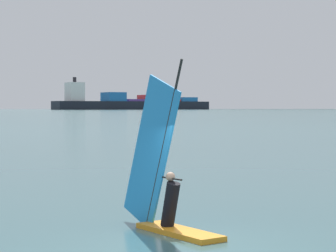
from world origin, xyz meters
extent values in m
plane|color=#386066|center=(0.00, 0.00, 0.00)|extent=(4000.00, 4000.00, 0.00)
cube|color=orange|center=(-0.21, 1.07, 0.06)|extent=(2.43, 2.22, 0.12)
cylinder|color=black|center=(-0.67, 1.47, 2.07)|extent=(1.16, 1.00, 3.92)
cube|color=#268CD8|center=(-1.10, 1.83, 1.81)|extent=(1.91, 1.64, 3.82)
cylinder|color=black|center=(-0.63, 1.43, 1.26)|extent=(1.03, 0.88, 0.04)
cylinder|color=black|center=(-0.47, 1.30, 0.65)|extent=(0.65, 0.62, 1.11)
sphere|color=tan|center=(-0.47, 1.30, 1.30)|extent=(0.22, 0.22, 0.22)
cube|color=black|center=(-236.35, 747.25, 4.82)|extent=(163.03, 151.59, 9.63)
cube|color=silver|center=(-290.27, 698.53, 20.23)|extent=(27.42, 27.83, 21.19)
cylinder|color=black|center=(-290.27, 698.53, 33.82)|extent=(4.00, 4.00, 6.00)
cube|color=#1E66AD|center=(-254.91, 730.47, 14.83)|extent=(34.85, 35.35, 10.40)
cube|color=#59388C|center=(-237.32, 746.37, 10.93)|extent=(34.85, 35.35, 2.60)
cube|color=red|center=(-219.72, 762.27, 13.53)|extent=(34.85, 35.35, 7.80)
cube|color=red|center=(-202.13, 778.17, 10.93)|extent=(34.85, 35.35, 2.60)
cube|color=#1E66AD|center=(-184.53, 794.06, 12.23)|extent=(34.85, 35.35, 5.20)
camera|label=1|loc=(3.40, -13.89, 2.93)|focal=72.01mm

